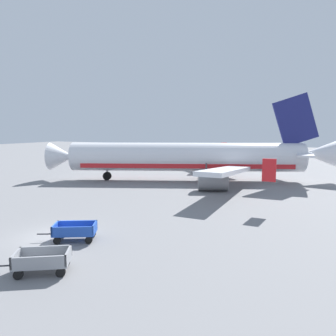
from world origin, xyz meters
TOP-DOWN VIEW (x-y plane):
  - ground_plane at (0.00, 0.00)m, footprint 220.00×220.00m
  - airplane at (0.47, 24.03)m, footprint 35.96×29.38m
  - baggage_cart_nearest at (3.48, -3.89)m, footprint 3.39×2.54m
  - baggage_cart_second_in_row at (1.84, 0.14)m, footprint 3.47×2.43m

SIDE VIEW (x-z plane):
  - ground_plane at x=0.00m, z-range 0.00..0.00m
  - baggage_cart_nearest at x=3.48m, z-range 0.07..1.14m
  - baggage_cart_second_in_row at x=1.84m, z-range 0.07..1.14m
  - airplane at x=0.47m, z-range -2.62..8.72m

